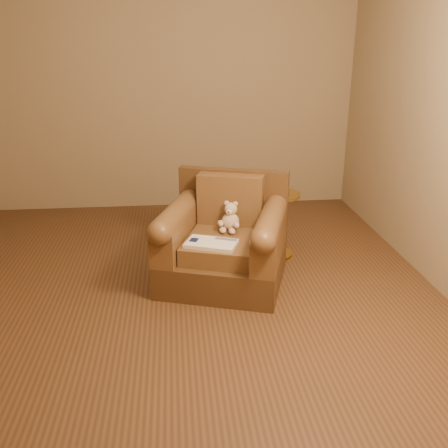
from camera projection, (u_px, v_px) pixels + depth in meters
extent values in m
plane|color=#53331C|center=(177.00, 283.00, 3.95)|extent=(4.00, 4.00, 0.00)
cube|color=#907A59|center=(170.00, 85.00, 5.34)|extent=(4.00, 0.02, 2.70)
cube|color=#907A59|center=(173.00, 194.00, 1.62)|extent=(4.00, 0.02, 2.70)
cube|color=#907A59|center=(443.00, 106.00, 3.67)|extent=(0.02, 4.00, 2.70)
cube|color=#4B3019|center=(223.00, 266.00, 3.95)|extent=(1.13, 1.10, 0.25)
cube|color=#4B3019|center=(233.00, 202.00, 4.16)|extent=(0.89, 0.37, 0.56)
cube|color=brown|center=(222.00, 246.00, 3.84)|extent=(0.70, 0.77, 0.14)
cube|color=brown|center=(230.00, 200.00, 4.03)|extent=(0.55, 0.30, 0.41)
cube|color=brown|center=(177.00, 233.00, 3.89)|extent=(0.41, 0.79, 0.29)
cube|color=brown|center=(269.00, 240.00, 3.74)|extent=(0.41, 0.79, 0.29)
cylinder|color=brown|center=(176.00, 215.00, 3.83)|extent=(0.41, 0.79, 0.18)
cylinder|color=brown|center=(270.00, 222.00, 3.69)|extent=(0.41, 0.79, 0.18)
ellipsoid|color=#CCAA8F|center=(230.00, 222.00, 3.95)|extent=(0.14, 0.13, 0.15)
sphere|color=#CCAA8F|center=(231.00, 209.00, 3.92)|extent=(0.10, 0.10, 0.10)
ellipsoid|color=#CCAA8F|center=(227.00, 203.00, 3.92)|extent=(0.04, 0.02, 0.04)
ellipsoid|color=#CCAA8F|center=(235.00, 204.00, 3.90)|extent=(0.04, 0.02, 0.04)
ellipsoid|color=beige|center=(229.00, 212.00, 3.88)|extent=(0.05, 0.03, 0.04)
sphere|color=black|center=(228.00, 212.00, 3.86)|extent=(0.01, 0.01, 0.01)
ellipsoid|color=#CCAA8F|center=(220.00, 223.00, 3.91)|extent=(0.05, 0.09, 0.05)
ellipsoid|color=#CCAA8F|center=(236.00, 225.00, 3.87)|extent=(0.05, 0.09, 0.05)
ellipsoid|color=#CCAA8F|center=(223.00, 230.00, 3.89)|extent=(0.06, 0.09, 0.05)
ellipsoid|color=#CCAA8F|center=(232.00, 231.00, 3.87)|extent=(0.06, 0.09, 0.05)
cube|color=beige|center=(211.00, 244.00, 3.66)|extent=(0.42, 0.34, 0.03)
cube|color=white|center=(199.00, 241.00, 3.68)|extent=(0.25, 0.27, 0.00)
cube|color=white|center=(223.00, 243.00, 3.64)|extent=(0.25, 0.27, 0.00)
cube|color=beige|center=(211.00, 242.00, 3.66)|extent=(0.09, 0.21, 0.00)
cube|color=#0F1638|center=(194.00, 240.00, 3.69)|extent=(0.08, 0.09, 0.00)
cube|color=slate|center=(226.00, 239.00, 3.71)|extent=(0.17, 0.10, 0.00)
cylinder|color=gold|center=(274.00, 253.00, 4.47)|extent=(0.33, 0.33, 0.02)
cylinder|color=gold|center=(275.00, 225.00, 4.38)|extent=(0.03, 0.03, 0.53)
cylinder|color=gold|center=(276.00, 195.00, 4.28)|extent=(0.41, 0.41, 0.02)
cylinder|color=gold|center=(276.00, 196.00, 4.28)|extent=(0.03, 0.03, 0.02)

